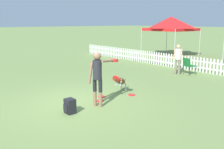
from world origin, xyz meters
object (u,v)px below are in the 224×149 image
Objects in this scene: leaping_dog at (120,81)px; canopy_tent_main at (171,24)px; frisbee_near_handler at (102,97)px; spectator_standing at (178,57)px; frisbee_midfield at (100,101)px; folding_chair_blue_left at (189,65)px; backpack_on_grass at (70,106)px; handler_person at (98,72)px; frisbee_near_dog at (132,95)px.

leaping_dog is 11.21m from canopy_tent_main.
leaping_dog is at bearing -62.37° from canopy_tent_main.
spectator_standing is (-0.62, 5.36, 0.91)m from frisbee_near_handler.
frisbee_midfield is 5.85m from spectator_standing.
frisbee_midfield is 6.17m from folding_chair_blue_left.
backpack_on_grass reaches higher than frisbee_near_handler.
handler_person reaches higher than backpack_on_grass.
spectator_standing reaches higher than frisbee_near_handler.
handler_person is 6.73× the size of frisbee_near_handler.
leaping_dog is 2.77m from backpack_on_grass.
canopy_tent_main is 2.09× the size of spectator_standing.
handler_person is at bearing -83.93° from frisbee_near_dog.
frisbee_midfield is 12.61m from canopy_tent_main.
leaping_dog is at bearing 90.39° from handler_person.
backpack_on_grass is (-0.02, -1.05, -0.89)m from handler_person.
frisbee_near_handler is 0.17× the size of spectator_standing.
handler_person is at bearing -62.65° from canopy_tent_main.
frisbee_near_handler is 0.59× the size of backpack_on_grass.
frisbee_near_handler is 5.81m from folding_chair_blue_left.
frisbee_midfield is at bearing 109.76° from folding_chair_blue_left.
leaping_dog is 4.83m from folding_chair_blue_left.
handler_person is 6.73× the size of frisbee_midfield.
backpack_on_grass is at bearing -116.53° from handler_person.
canopy_tent_main is at bearing -31.00° from folding_chair_blue_left.
frisbee_near_handler is 1.00× the size of frisbee_near_dog.
backpack_on_grass is 0.29× the size of spectator_standing.
leaping_dog is 0.70× the size of spectator_standing.
frisbee_near_dog is (0.60, 0.03, -0.42)m from leaping_dog.
spectator_standing is (-0.56, 4.41, 0.49)m from leaping_dog.
frisbee_near_dog is 1.33m from frisbee_midfield.
backpack_on_grass is 0.51× the size of folding_chair_blue_left.
frisbee_near_handler is 0.30× the size of folding_chair_blue_left.
spectator_standing is at bearing -108.02° from leaping_dog.
leaping_dog reaches higher than frisbee_midfield.
folding_chair_blue_left is at bearing -112.99° from leaping_dog.
folding_chair_blue_left is 0.56× the size of spectator_standing.
frisbee_midfield is at bearing -97.74° from frisbee_near_dog.
handler_person is at bearing 112.58° from folding_chair_blue_left.
backpack_on_grass is at bearing -86.78° from frisbee_near_dog.
canopy_tent_main is (-5.53, 11.05, 2.48)m from frisbee_midfield.
frisbee_near_dog is 2.70m from backpack_on_grass.
canopy_tent_main reaches higher than spectator_standing.
folding_chair_blue_left is at bearing -157.22° from spectator_standing.
leaping_dog is 4.15× the size of frisbee_near_handler.
frisbee_near_handler is at bearing 112.00° from backpack_on_grass.
spectator_standing is (-0.98, 5.70, 0.91)m from frisbee_midfield.
folding_chair_blue_left is (-0.94, 7.49, 0.30)m from backpack_on_grass.
folding_chair_blue_left is (-0.96, 6.44, -0.59)m from handler_person.
folding_chair_blue_left is at bearing -45.08° from canopy_tent_main.
leaping_dog is 1.42m from frisbee_midfield.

